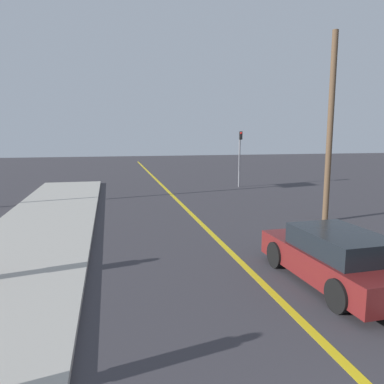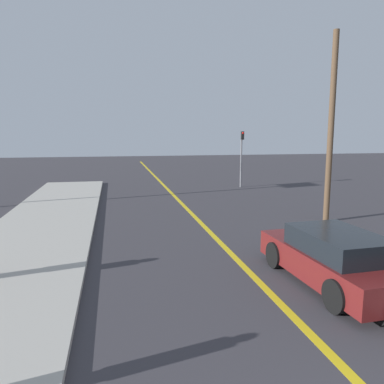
% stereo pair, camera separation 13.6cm
% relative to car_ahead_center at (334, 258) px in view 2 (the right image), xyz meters
% --- Properties ---
extents(road_center_line, '(0.20, 60.00, 0.01)m').
position_rel_car_ahead_center_xyz_m(road_center_line, '(-1.71, 11.32, -0.66)').
color(road_center_line, gold).
rests_on(road_center_line, ground_plane).
extents(sidewalk_left, '(3.89, 27.20, 0.15)m').
position_rel_car_ahead_center_xyz_m(sidewalk_left, '(-7.95, 6.91, -0.59)').
color(sidewalk_left, '#ADA89E').
rests_on(sidewalk_left, ground_plane).
extents(car_ahead_center, '(2.06, 4.47, 1.36)m').
position_rel_car_ahead_center_xyz_m(car_ahead_center, '(0.00, 0.00, 0.00)').
color(car_ahead_center, maroon).
rests_on(car_ahead_center, ground_plane).
extents(traffic_light, '(0.18, 0.40, 3.79)m').
position_rel_car_ahead_center_xyz_m(traffic_light, '(3.37, 16.42, 1.68)').
color(traffic_light, slate).
rests_on(traffic_light, ground_plane).
extents(utility_pole, '(0.24, 0.24, 7.68)m').
position_rel_car_ahead_center_xyz_m(utility_pole, '(3.51, 6.05, 3.18)').
color(utility_pole, brown).
rests_on(utility_pole, ground_plane).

